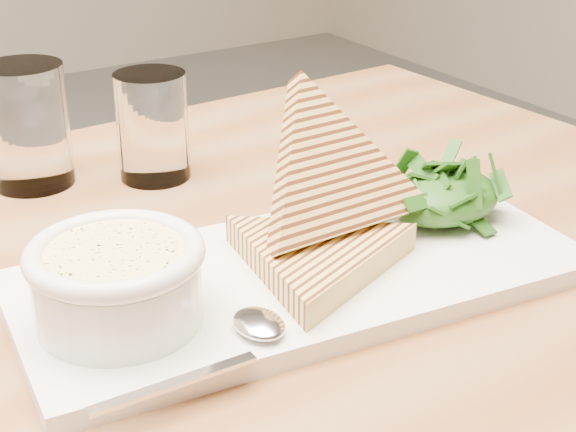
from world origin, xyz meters
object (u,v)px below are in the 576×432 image
table_top (133,341)px  platter (302,275)px  glass_near (28,126)px  soup_bowl (118,292)px  glass_far (153,126)px

table_top → platter: (0.13, -0.03, 0.03)m
table_top → glass_near: 0.29m
platter → glass_near: (-0.11, 0.30, 0.05)m
soup_bowl → glass_far: 0.29m
soup_bowl → glass_far: (0.14, 0.25, 0.01)m
soup_bowl → glass_far: bearing=60.6°
table_top → glass_near: (0.02, 0.28, 0.08)m
platter → soup_bowl: size_ratio=3.83×
soup_bowl → table_top: bearing=55.4°
platter → soup_bowl: (-0.15, 0.00, 0.03)m
glass_near → glass_far: size_ratio=1.12×
platter → glass_far: bearing=90.8°
platter → glass_near: bearing=109.7°
glass_near → glass_far: 0.12m
table_top → glass_near: size_ratio=10.18×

